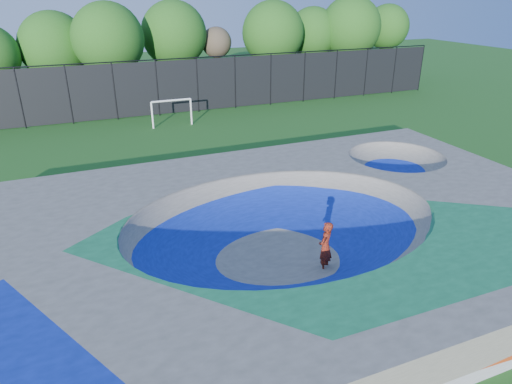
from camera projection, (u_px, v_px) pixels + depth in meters
ground at (282, 253)px, 16.06m from camera, size 120.00×120.00×0.00m
skate_deck at (283, 235)px, 15.75m from camera, size 22.00×14.00×1.50m
skater at (325, 247)px, 14.74m from camera, size 0.77×0.73×1.77m
skateboard at (324, 269)px, 15.08m from camera, size 0.78×0.60×0.05m
soccer_goal at (172, 108)px, 30.57m from camera, size 2.77×0.12×1.83m
fence at (157, 87)px, 32.93m from camera, size 48.09×0.09×4.04m
treeline at (129, 39)px, 35.61m from camera, size 53.09×7.67×8.15m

